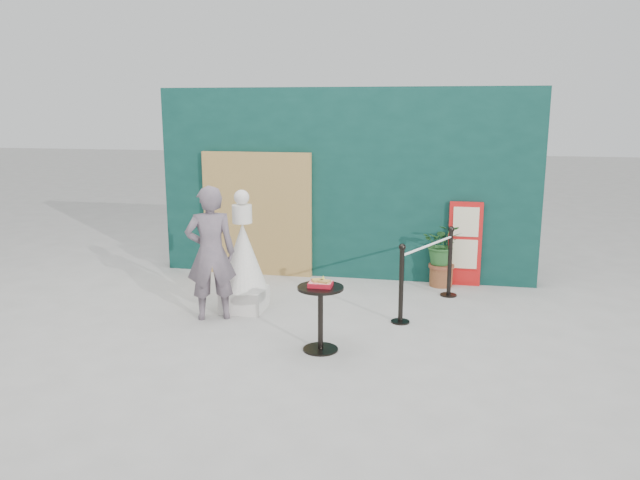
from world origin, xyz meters
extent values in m
plane|color=#ADAAA5|center=(0.00, 0.00, 0.00)|extent=(60.00, 60.00, 0.00)
cube|color=#0A302B|center=(0.00, 3.15, 1.50)|extent=(6.00, 0.30, 3.00)
cube|color=tan|center=(-1.40, 2.94, 1.00)|extent=(1.80, 0.08, 2.00)
imported|color=slate|center=(-1.33, 0.72, 0.87)|extent=(0.75, 0.63, 1.74)
cube|color=red|center=(1.90, 2.96, 0.65)|extent=(0.50, 0.06, 1.30)
cube|color=beige|center=(1.90, 2.92, 1.00)|extent=(0.38, 0.02, 0.45)
cube|color=beige|center=(1.90, 2.92, 0.50)|extent=(0.38, 0.02, 0.45)
cube|color=red|center=(1.90, 2.92, 0.15)|extent=(0.38, 0.02, 0.18)
cube|color=silver|center=(-1.03, 1.12, 0.15)|extent=(0.55, 0.55, 0.30)
cone|color=white|center=(-1.03, 1.12, 0.75)|extent=(0.64, 0.64, 0.90)
cylinder|color=silver|center=(-1.03, 1.12, 1.32)|extent=(0.26, 0.26, 0.24)
sphere|color=white|center=(-1.03, 1.12, 1.54)|extent=(0.20, 0.20, 0.20)
cylinder|color=black|center=(0.27, -0.07, 0.01)|extent=(0.40, 0.40, 0.02)
cylinder|color=black|center=(0.27, -0.07, 0.36)|extent=(0.06, 0.06, 0.72)
cylinder|color=black|center=(0.27, -0.07, 0.73)|extent=(0.52, 0.52, 0.03)
cube|color=red|center=(0.27, -0.07, 0.78)|extent=(0.26, 0.19, 0.05)
cube|color=red|center=(0.27, -0.07, 0.80)|extent=(0.24, 0.17, 0.00)
cube|color=gold|center=(0.23, -0.06, 0.82)|extent=(0.15, 0.14, 0.02)
cube|color=gold|center=(0.32, -0.09, 0.82)|extent=(0.13, 0.13, 0.02)
cone|color=yellow|center=(0.29, -0.02, 0.83)|extent=(0.06, 0.06, 0.06)
cylinder|color=brown|center=(1.56, 2.84, 0.15)|extent=(0.35, 0.35, 0.29)
cylinder|color=brown|center=(1.56, 2.84, 0.31)|extent=(0.39, 0.39, 0.05)
imported|color=#265927|center=(1.56, 2.84, 0.66)|extent=(0.57, 0.50, 0.64)
cylinder|color=black|center=(1.08, 1.04, 0.01)|extent=(0.24, 0.24, 0.02)
cylinder|color=black|center=(1.08, 1.04, 0.48)|extent=(0.06, 0.06, 0.96)
sphere|color=black|center=(1.08, 1.04, 0.99)|extent=(0.09, 0.09, 0.09)
cylinder|color=black|center=(1.68, 2.34, 0.01)|extent=(0.24, 0.24, 0.02)
cylinder|color=black|center=(1.68, 2.34, 0.48)|extent=(0.06, 0.06, 0.96)
sphere|color=black|center=(1.68, 2.34, 0.99)|extent=(0.09, 0.09, 0.09)
cylinder|color=white|center=(1.38, 1.69, 0.88)|extent=(0.63, 1.31, 0.03)
camera|label=1|loc=(1.61, -6.59, 2.71)|focal=35.00mm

